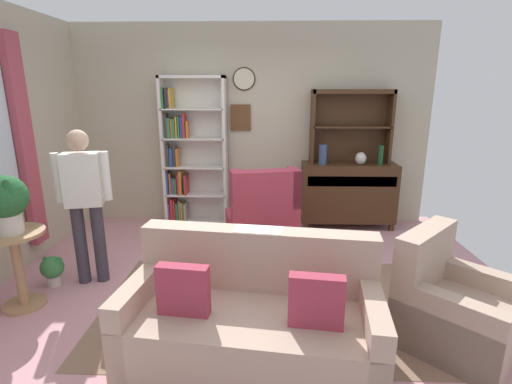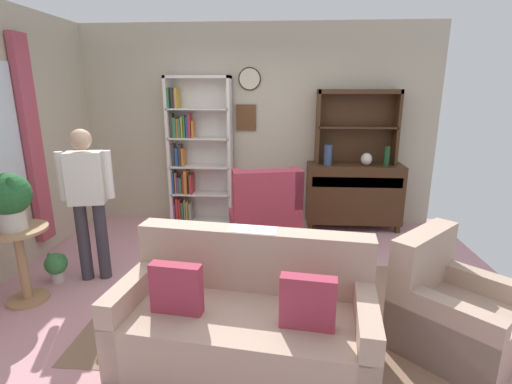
{
  "view_description": "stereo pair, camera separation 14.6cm",
  "coord_description": "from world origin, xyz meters",
  "px_view_note": "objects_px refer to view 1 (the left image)",
  "views": [
    {
      "loc": [
        0.21,
        -3.4,
        1.93
      ],
      "look_at": [
        0.1,
        0.2,
        0.95
      ],
      "focal_mm": 26.79,
      "sensor_mm": 36.0,
      "label": 1
    },
    {
      "loc": [
        0.35,
        -3.4,
        1.93
      ],
      "look_at": [
        0.1,
        0.2,
        0.95
      ],
      "focal_mm": 26.79,
      "sensor_mm": 36.0,
      "label": 2
    }
  ],
  "objects_px": {
    "bookshelf": "(190,155)",
    "coffee_table": "(280,259)",
    "bottle_wine": "(381,155)",
    "potted_plant_large": "(4,200)",
    "wingback_chair": "(262,221)",
    "book_stack": "(285,247)",
    "potted_plant_small": "(53,269)",
    "person_reading": "(84,197)",
    "vase_tall": "(323,155)",
    "vase_round": "(361,158)",
    "sideboard": "(348,192)",
    "plant_stand": "(17,261)",
    "sideboard_hutch": "(351,116)",
    "armchair_floral": "(452,309)",
    "couch_floral": "(252,318)"
  },
  "relations": [
    {
      "from": "wingback_chair",
      "to": "person_reading",
      "type": "bearing_deg",
      "value": -154.94
    },
    {
      "from": "couch_floral",
      "to": "book_stack",
      "type": "distance_m",
      "value": 1.02
    },
    {
      "from": "sideboard_hutch",
      "to": "person_reading",
      "type": "xyz_separation_m",
      "value": [
        -2.94,
        -1.84,
        -0.65
      ]
    },
    {
      "from": "potted_plant_large",
      "to": "potted_plant_small",
      "type": "xyz_separation_m",
      "value": [
        0.07,
        0.42,
        -0.84
      ]
    },
    {
      "from": "vase_round",
      "to": "armchair_floral",
      "type": "height_order",
      "value": "vase_round"
    },
    {
      "from": "vase_tall",
      "to": "bottle_wine",
      "type": "xyz_separation_m",
      "value": [
        0.78,
        -0.01,
        -0.0
      ]
    },
    {
      "from": "vase_tall",
      "to": "sideboard",
      "type": "bearing_deg",
      "value": 11.63
    },
    {
      "from": "sideboard",
      "to": "plant_stand",
      "type": "distance_m",
      "value": 4.03
    },
    {
      "from": "sideboard_hutch",
      "to": "book_stack",
      "type": "xyz_separation_m",
      "value": [
        -0.97,
        -1.97,
        -1.1
      ]
    },
    {
      "from": "bottle_wine",
      "to": "coffee_table",
      "type": "distance_m",
      "value": 2.41
    },
    {
      "from": "wingback_chair",
      "to": "bottle_wine",
      "type": "bearing_deg",
      "value": 27.45
    },
    {
      "from": "person_reading",
      "to": "couch_floral",
      "type": "bearing_deg",
      "value": -33.06
    },
    {
      "from": "bookshelf",
      "to": "sideboard",
      "type": "relative_size",
      "value": 1.62
    },
    {
      "from": "armchair_floral",
      "to": "potted_plant_small",
      "type": "xyz_separation_m",
      "value": [
        -3.59,
        0.79,
        -0.11
      ]
    },
    {
      "from": "plant_stand",
      "to": "armchair_floral",
      "type": "bearing_deg",
      "value": -6.32
    },
    {
      "from": "plant_stand",
      "to": "sideboard",
      "type": "bearing_deg",
      "value": 33.28
    },
    {
      "from": "vase_round",
      "to": "potted_plant_large",
      "type": "height_order",
      "value": "potted_plant_large"
    },
    {
      "from": "bottle_wine",
      "to": "coffee_table",
      "type": "height_order",
      "value": "bottle_wine"
    },
    {
      "from": "vase_tall",
      "to": "book_stack",
      "type": "distance_m",
      "value": 1.96
    },
    {
      "from": "wingback_chair",
      "to": "book_stack",
      "type": "bearing_deg",
      "value": -76.03
    },
    {
      "from": "bookshelf",
      "to": "bottle_wine",
      "type": "relative_size",
      "value": 7.78
    },
    {
      "from": "potted_plant_large",
      "to": "book_stack",
      "type": "relative_size",
      "value": 2.96
    },
    {
      "from": "vase_round",
      "to": "book_stack",
      "type": "bearing_deg",
      "value": -121.67
    },
    {
      "from": "potted_plant_large",
      "to": "book_stack",
      "type": "distance_m",
      "value": 2.49
    },
    {
      "from": "vase_tall",
      "to": "vase_round",
      "type": "bearing_deg",
      "value": 1.49
    },
    {
      "from": "sideboard_hutch",
      "to": "plant_stand",
      "type": "height_order",
      "value": "sideboard_hutch"
    },
    {
      "from": "vase_tall",
      "to": "wingback_chair",
      "type": "bearing_deg",
      "value": -134.27
    },
    {
      "from": "sideboard",
      "to": "book_stack",
      "type": "xyz_separation_m",
      "value": [
        -0.97,
        -1.86,
        -0.05
      ]
    },
    {
      "from": "sideboard",
      "to": "couch_floral",
      "type": "height_order",
      "value": "sideboard"
    },
    {
      "from": "sideboard_hutch",
      "to": "armchair_floral",
      "type": "xyz_separation_m",
      "value": [
        0.29,
        -2.73,
        -1.27
      ]
    },
    {
      "from": "sideboard",
      "to": "armchair_floral",
      "type": "relative_size",
      "value": 1.2
    },
    {
      "from": "bottle_wine",
      "to": "coffee_table",
      "type": "xyz_separation_m",
      "value": [
        -1.41,
        -1.83,
        -0.7
      ]
    },
    {
      "from": "bookshelf",
      "to": "armchair_floral",
      "type": "height_order",
      "value": "bookshelf"
    },
    {
      "from": "potted_plant_large",
      "to": "potted_plant_small",
      "type": "height_order",
      "value": "potted_plant_large"
    },
    {
      "from": "vase_round",
      "to": "wingback_chair",
      "type": "distance_m",
      "value": 1.7
    },
    {
      "from": "bottle_wine",
      "to": "couch_floral",
      "type": "distance_m",
      "value": 3.28
    },
    {
      "from": "sideboard",
      "to": "potted_plant_large",
      "type": "distance_m",
      "value": 4.08
    },
    {
      "from": "bottle_wine",
      "to": "couch_floral",
      "type": "relative_size",
      "value": 0.14
    },
    {
      "from": "bottle_wine",
      "to": "potted_plant_large",
      "type": "bearing_deg",
      "value": -150.06
    },
    {
      "from": "bookshelf",
      "to": "book_stack",
      "type": "height_order",
      "value": "bookshelf"
    },
    {
      "from": "sideboard",
      "to": "person_reading",
      "type": "height_order",
      "value": "person_reading"
    },
    {
      "from": "couch_floral",
      "to": "coffee_table",
      "type": "height_order",
      "value": "couch_floral"
    },
    {
      "from": "bookshelf",
      "to": "coffee_table",
      "type": "bearing_deg",
      "value": -58.37
    },
    {
      "from": "plant_stand",
      "to": "potted_plant_small",
      "type": "bearing_deg",
      "value": 79.17
    },
    {
      "from": "potted_plant_small",
      "to": "person_reading",
      "type": "distance_m",
      "value": 0.82
    },
    {
      "from": "bottle_wine",
      "to": "vase_tall",
      "type": "bearing_deg",
      "value": 179.34
    },
    {
      "from": "coffee_table",
      "to": "wingback_chair",
      "type": "bearing_deg",
      "value": 100.69
    },
    {
      "from": "sideboard_hutch",
      "to": "potted_plant_small",
      "type": "xyz_separation_m",
      "value": [
        -3.3,
        -1.94,
        -1.38
      ]
    },
    {
      "from": "sideboard_hutch",
      "to": "potted_plant_large",
      "type": "xyz_separation_m",
      "value": [
        -3.37,
        -2.36,
        -0.54
      ]
    },
    {
      "from": "plant_stand",
      "to": "book_stack",
      "type": "xyz_separation_m",
      "value": [
        2.4,
        0.36,
        0.01
      ]
    }
  ]
}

